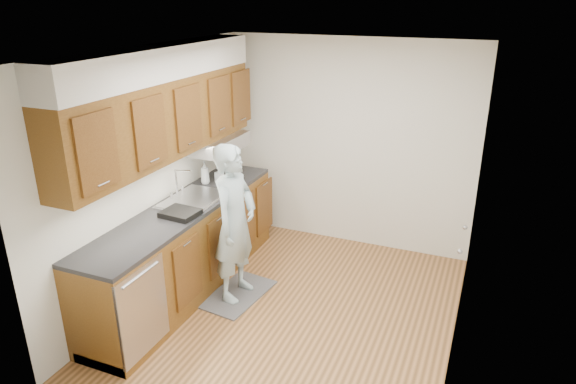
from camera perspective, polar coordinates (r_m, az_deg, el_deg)
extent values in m
plane|color=#A56E3E|center=(5.20, 0.58, -13.22)|extent=(3.50, 3.50, 0.00)
plane|color=white|center=(4.31, 0.70, 15.33)|extent=(3.50, 3.50, 0.00)
cube|color=silver|center=(5.32, -14.54, 1.98)|extent=(0.02, 3.50, 2.50)
cube|color=silver|center=(4.33, 19.42, -3.10)|extent=(0.02, 3.50, 2.50)
cube|color=silver|center=(6.18, 6.74, 5.21)|extent=(3.00, 0.02, 2.50)
cube|color=brown|center=(5.47, -11.22, -6.34)|extent=(0.60, 2.80, 0.90)
cube|color=black|center=(5.28, -11.72, -1.77)|extent=(0.63, 2.80, 0.04)
cube|color=#B2B2B7|center=(5.43, -10.40, -1.33)|extent=(0.48, 0.68, 0.14)
cube|color=#B2B2B7|center=(5.41, -10.44, -0.80)|extent=(0.52, 0.72, 0.01)
cube|color=#B2B2B7|center=(4.54, -15.79, -12.58)|extent=(0.03, 0.60, 0.80)
cube|color=brown|center=(5.07, -13.62, 7.90)|extent=(0.33, 2.80, 0.75)
cube|color=silver|center=(4.98, -14.15, 13.78)|extent=(0.35, 2.80, 0.30)
cube|color=#A5A5AA|center=(5.83, -7.88, 5.40)|extent=(0.46, 0.75, 0.16)
cube|color=white|center=(4.69, 19.22, -4.17)|extent=(0.02, 1.22, 2.05)
cube|color=slate|center=(5.49, -5.60, -11.20)|extent=(0.58, 0.87, 0.02)
imported|color=#9BB5BD|center=(5.06, -5.97, -2.34)|extent=(0.45, 0.66, 1.83)
imported|color=silver|center=(5.81, -9.22, 2.15)|extent=(0.14, 0.14, 0.26)
imported|color=silver|center=(5.84, -7.64, 1.91)|extent=(0.10, 0.10, 0.18)
imported|color=silver|center=(6.06, -6.55, 2.60)|extent=(0.17, 0.17, 0.16)
cylinder|color=#A5A5AA|center=(5.82, -6.08, 1.67)|extent=(0.08, 0.08, 0.13)
cube|color=black|center=(5.04, -11.87, -2.32)|extent=(0.35, 0.30, 0.05)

